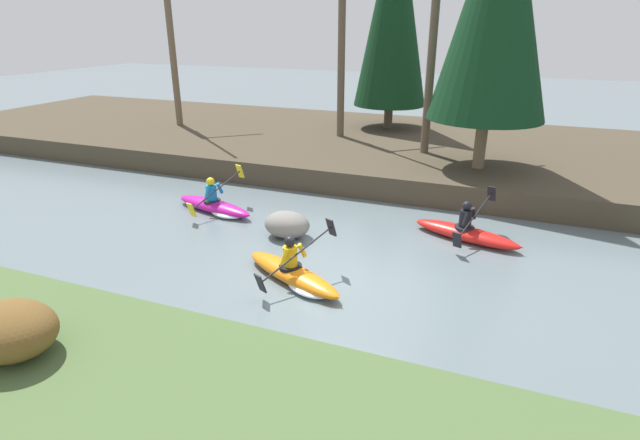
% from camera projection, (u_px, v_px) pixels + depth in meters
% --- Properties ---
extents(ground_plane, '(90.00, 90.00, 0.00)m').
position_uv_depth(ground_plane, '(347.00, 280.00, 10.43)').
color(ground_plane, slate).
extents(riverbank_far, '(44.00, 10.55, 0.76)m').
position_uv_depth(riverbank_far, '(432.00, 152.00, 19.18)').
color(riverbank_far, '#473D2D').
rests_on(riverbank_far, ground).
extents(conifer_tree_far_left, '(3.01, 3.01, 8.87)m').
position_uv_depth(conifer_tree_far_left, '(394.00, 4.00, 19.82)').
color(conifer_tree_far_left, brown).
rests_on(conifer_tree_far_left, riverbank_far).
extents(bare_tree_upstream, '(4.09, 4.04, 7.47)m').
position_uv_depth(bare_tree_upstream, '(173.00, 41.00, 20.96)').
color(bare_tree_upstream, brown).
rests_on(bare_tree_upstream, riverbank_far).
extents(bare_tree_mid_upstream, '(3.97, 3.92, 7.24)m').
position_uv_depth(bare_tree_mid_upstream, '(343.00, 46.00, 18.84)').
color(bare_tree_mid_upstream, brown).
rests_on(bare_tree_mid_upstream, riverbank_far).
extents(bare_tree_mid_downstream, '(3.72, 3.68, 6.76)m').
position_uv_depth(bare_tree_mid_downstream, '(433.00, 57.00, 16.42)').
color(bare_tree_mid_downstream, brown).
rests_on(bare_tree_mid_downstream, riverbank_far).
extents(shrub_clump_nearest, '(1.35, 1.12, 0.73)m').
position_uv_depth(shrub_clump_nearest, '(9.00, 330.00, 6.69)').
color(shrub_clump_nearest, brown).
rests_on(shrub_clump_nearest, riverbank_near).
extents(kayaker_lead, '(2.76, 2.03, 1.20)m').
position_uv_depth(kayaker_lead, '(467.00, 232.00, 12.27)').
color(kayaker_lead, red).
rests_on(kayaker_lead, ground).
extents(kayaker_middle, '(2.70, 1.95, 1.20)m').
position_uv_depth(kayaker_middle, '(296.00, 274.00, 10.26)').
color(kayaker_middle, orange).
rests_on(kayaker_middle, ground).
extents(kayaker_trailing, '(2.78, 2.05, 1.20)m').
position_uv_depth(kayaker_trailing, '(217.00, 206.00, 14.07)').
color(kayaker_trailing, '#C61999').
rests_on(kayaker_trailing, ground).
extents(boulder_midstream, '(1.16, 0.91, 0.66)m').
position_uv_depth(boulder_midstream, '(287.00, 225.00, 12.44)').
color(boulder_midstream, gray).
rests_on(boulder_midstream, ground).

